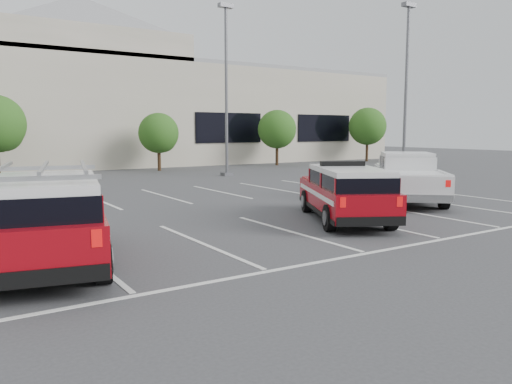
% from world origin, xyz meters
% --- Properties ---
extents(ground, '(120.00, 120.00, 0.00)m').
position_xyz_m(ground, '(0.00, 0.00, 0.00)').
color(ground, '#39393B').
rests_on(ground, ground).
extents(stall_markings, '(23.00, 15.00, 0.01)m').
position_xyz_m(stall_markings, '(0.00, 4.50, 0.01)').
color(stall_markings, silver).
rests_on(stall_markings, ground).
extents(convention_building, '(60.00, 16.99, 13.20)m').
position_xyz_m(convention_building, '(0.18, 31.86, 4.72)').
color(convention_building, beige).
rests_on(convention_building, ground).
extents(tree_mid_right, '(2.77, 2.77, 3.99)m').
position_xyz_m(tree_mid_right, '(5.09, 22.05, 2.50)').
color(tree_mid_right, '#3F2B19').
rests_on(tree_mid_right, ground).
extents(tree_right, '(3.07, 3.07, 4.42)m').
position_xyz_m(tree_right, '(15.09, 22.05, 2.77)').
color(tree_right, '#3F2B19').
rests_on(tree_right, ground).
extents(tree_far_right, '(3.37, 3.37, 4.85)m').
position_xyz_m(tree_far_right, '(25.09, 22.05, 3.04)').
color(tree_far_right, '#3F2B19').
rests_on(tree_far_right, ground).
extents(light_pole_mid, '(0.90, 0.60, 10.24)m').
position_xyz_m(light_pole_mid, '(7.00, 16.00, 5.19)').
color(light_pole_mid, '#59595E').
rests_on(light_pole_mid, ground).
extents(light_pole_right, '(0.90, 0.60, 10.24)m').
position_xyz_m(light_pole_right, '(16.00, 10.00, 5.19)').
color(light_pole_right, '#59595E').
rests_on(light_pole_right, ground).
extents(fire_chief_suv, '(4.04, 5.43, 1.81)m').
position_xyz_m(fire_chief_suv, '(2.42, 0.50, 0.74)').
color(fire_chief_suv, maroon).
rests_on(fire_chief_suv, ground).
extents(white_pickup, '(5.66, 6.00, 1.88)m').
position_xyz_m(white_pickup, '(7.61, 2.52, 0.75)').
color(white_pickup, silver).
rests_on(white_pickup, ground).
extents(ladder_suv, '(3.17, 5.63, 2.09)m').
position_xyz_m(ladder_suv, '(-6.25, -0.11, 0.84)').
color(ladder_suv, maroon).
rests_on(ladder_suv, ground).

